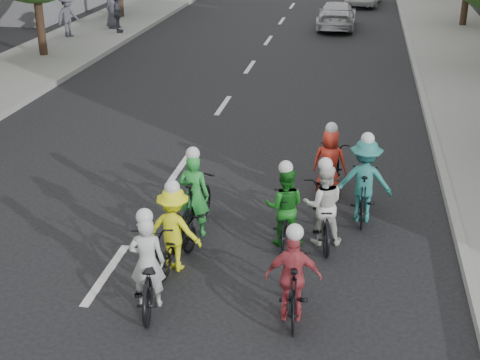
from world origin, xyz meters
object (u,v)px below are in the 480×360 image
(cyclist_7, at_px, (364,186))
(spectator_1, at_px, (118,14))
(cyclist_1, at_px, (285,212))
(cyclist_3, at_px, (293,283))
(follow_car_lead, at_px, (337,15))
(spectator_0, at_px, (68,16))
(spectator_2, at_px, (113,8))
(cyclist_2, at_px, (175,236))
(cyclist_6, at_px, (323,211))
(cyclist_4, at_px, (329,169))
(cyclist_5, at_px, (195,202))
(cyclist_0, at_px, (150,271))

(cyclist_7, height_order, spectator_1, cyclist_7)
(cyclist_1, height_order, cyclist_3, cyclist_1)
(follow_car_lead, relative_size, spectator_0, 2.43)
(spectator_2, bearing_deg, cyclist_2, -137.95)
(cyclist_6, height_order, spectator_1, spectator_1)
(cyclist_1, distance_m, cyclist_7, 1.88)
(cyclist_4, distance_m, cyclist_5, 3.28)
(cyclist_7, distance_m, follow_car_lead, 20.57)
(cyclist_3, xyz_separation_m, spectator_0, (-11.90, 19.20, 0.45))
(cyclist_1, xyz_separation_m, follow_car_lead, (-0.04, 21.75, 0.01))
(cyclist_3, xyz_separation_m, cyclist_5, (-2.11, 2.45, 0.04))
(cyclist_4, bearing_deg, cyclist_3, 95.40)
(cyclist_4, bearing_deg, cyclist_5, 52.03)
(cyclist_6, distance_m, cyclist_7, 1.28)
(cyclist_4, bearing_deg, spectator_2, -48.06)
(cyclist_3, distance_m, cyclist_4, 4.70)
(spectator_2, bearing_deg, cyclist_5, -136.46)
(cyclist_6, relative_size, spectator_2, 1.09)
(cyclist_1, bearing_deg, cyclist_2, 31.93)
(cyclist_7, bearing_deg, cyclist_3, 74.85)
(cyclist_2, relative_size, spectator_1, 1.02)
(cyclist_5, bearing_deg, spectator_0, -55.29)
(spectator_1, xyz_separation_m, spectator_2, (-0.59, 1.00, 0.11))
(cyclist_4, distance_m, cyclist_6, 2.17)
(cyclist_1, relative_size, cyclist_6, 0.82)
(cyclist_3, xyz_separation_m, follow_car_lead, (-0.44, 24.09, 0.04))
(cyclist_5, relative_size, cyclist_6, 0.94)
(spectator_1, distance_m, spectator_2, 1.16)
(follow_car_lead, bearing_deg, cyclist_0, 85.45)
(cyclist_4, bearing_deg, follow_car_lead, -79.02)
(cyclist_4, relative_size, follow_car_lead, 0.44)
(cyclist_4, xyz_separation_m, cyclist_5, (-2.39, -2.25, 0.06))
(cyclist_5, bearing_deg, cyclist_2, 93.13)
(cyclist_0, distance_m, cyclist_7, 4.83)
(cyclist_1, height_order, cyclist_6, cyclist_6)
(cyclist_7, xyz_separation_m, spectator_1, (-11.10, 16.95, 0.25))
(spectator_1, bearing_deg, cyclist_6, -165.96)
(follow_car_lead, bearing_deg, cyclist_3, 90.79)
(spectator_1, height_order, spectator_2, spectator_2)
(cyclist_2, height_order, cyclist_3, cyclist_2)
(cyclist_6, bearing_deg, cyclist_2, 21.50)
(spectator_0, bearing_deg, spectator_1, -29.77)
(cyclist_3, distance_m, cyclist_6, 2.54)
(cyclist_7, relative_size, spectator_2, 0.99)
(spectator_2, bearing_deg, cyclist_4, -127.58)
(cyclist_1, bearing_deg, follow_car_lead, -93.17)
(cyclist_3, relative_size, spectator_2, 0.89)
(follow_car_lead, xyz_separation_m, spectator_1, (-9.65, -3.56, 0.33))
(cyclist_4, bearing_deg, cyclist_1, 82.65)
(cyclist_0, height_order, cyclist_4, cyclist_0)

